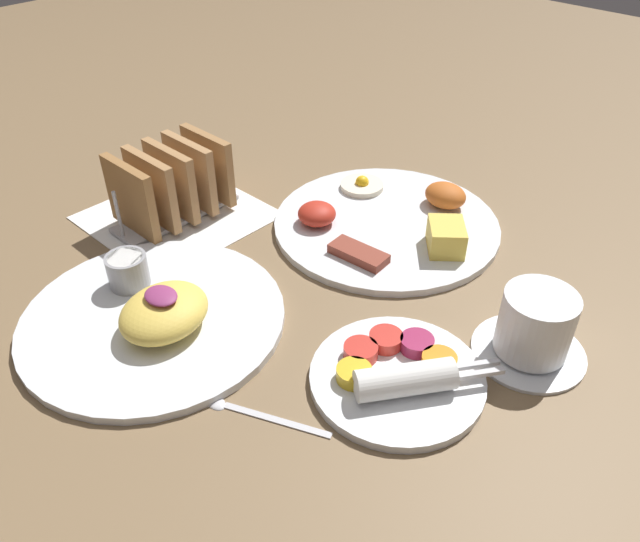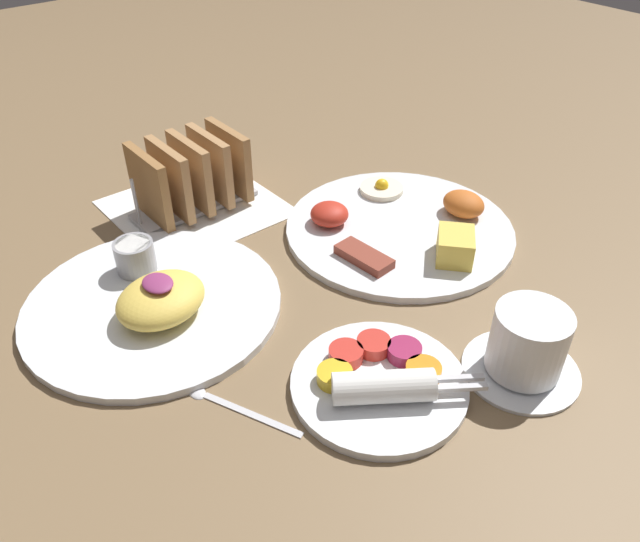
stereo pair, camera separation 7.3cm
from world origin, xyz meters
TOP-DOWN VIEW (x-y plane):
  - ground_plane at (0.00, 0.00)m, footprint 3.00×3.00m
  - napkin_flat at (-0.21, 0.02)m, footprint 0.22×0.22m
  - plate_breakfast at (0.03, 0.20)m, footprint 0.31×0.31m
  - plate_condiments at (0.21, -0.02)m, footprint 0.18×0.18m
  - plate_foreground at (-0.04, -0.13)m, footprint 0.30×0.30m
  - toast_rack at (-0.21, 0.02)m, footprint 0.10×0.18m
  - coffee_cup at (0.29, 0.11)m, footprint 0.12×0.12m
  - teaspoon at (0.13, -0.15)m, footprint 0.12×0.06m

SIDE VIEW (x-z plane):
  - ground_plane at x=0.00m, z-range 0.00..0.00m
  - napkin_flat at x=-0.21m, z-range 0.00..0.00m
  - teaspoon at x=0.13m, z-range 0.00..0.01m
  - plate_breakfast at x=0.03m, z-range -0.01..0.03m
  - plate_condiments at x=0.21m, z-range -0.01..0.03m
  - plate_foreground at x=-0.04m, z-range -0.01..0.04m
  - coffee_cup at x=0.29m, z-range 0.00..0.08m
  - toast_rack at x=-0.21m, z-range 0.00..0.10m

